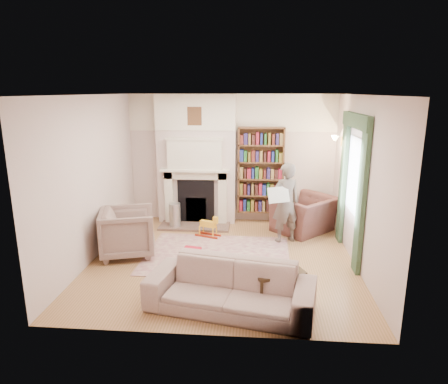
# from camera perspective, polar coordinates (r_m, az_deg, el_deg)

# --- Properties ---
(floor) EXTENTS (4.50, 4.50, 0.00)m
(floor) POSITION_cam_1_polar(r_m,az_deg,el_deg) (7.08, -0.17, -9.55)
(floor) COLOR olive
(floor) RESTS_ON ground
(ceiling) EXTENTS (4.50, 4.50, 0.00)m
(ceiling) POSITION_cam_1_polar(r_m,az_deg,el_deg) (6.48, -0.19, 13.72)
(ceiling) COLOR white
(ceiling) RESTS_ON wall_back
(wall_back) EXTENTS (4.50, 0.00, 4.50)m
(wall_back) POSITION_cam_1_polar(r_m,az_deg,el_deg) (8.85, 1.07, 4.76)
(wall_back) COLOR beige
(wall_back) RESTS_ON floor
(wall_front) EXTENTS (4.50, 0.00, 4.50)m
(wall_front) POSITION_cam_1_polar(r_m,az_deg,el_deg) (4.49, -2.64, -4.75)
(wall_front) COLOR beige
(wall_front) RESTS_ON floor
(wall_left) EXTENTS (0.00, 4.50, 4.50)m
(wall_left) POSITION_cam_1_polar(r_m,az_deg,el_deg) (7.19, -18.35, 1.81)
(wall_left) COLOR beige
(wall_left) RESTS_ON floor
(wall_right) EXTENTS (0.00, 4.50, 4.50)m
(wall_right) POSITION_cam_1_polar(r_m,az_deg,el_deg) (6.83, 18.97, 1.13)
(wall_right) COLOR beige
(wall_right) RESTS_ON floor
(fireplace) EXTENTS (1.70, 0.58, 2.80)m
(fireplace) POSITION_cam_1_polar(r_m,az_deg,el_deg) (8.73, -3.95, 4.51)
(fireplace) COLOR beige
(fireplace) RESTS_ON floor
(bookcase) EXTENTS (1.00, 0.24, 1.85)m
(bookcase) POSITION_cam_1_polar(r_m,az_deg,el_deg) (8.74, 5.27, 3.08)
(bookcase) COLOR brown
(bookcase) RESTS_ON floor
(window) EXTENTS (0.02, 0.90, 1.30)m
(window) POSITION_cam_1_polar(r_m,az_deg,el_deg) (7.20, 18.14, 2.25)
(window) COLOR silver
(window) RESTS_ON wall_right
(curtain_left) EXTENTS (0.07, 0.32, 2.40)m
(curtain_left) POSITION_cam_1_polar(r_m,az_deg,el_deg) (6.59, 19.03, -1.14)
(curtain_left) COLOR #324A30
(curtain_left) RESTS_ON floor
(curtain_right) EXTENTS (0.07, 0.32, 2.40)m
(curtain_right) POSITION_cam_1_polar(r_m,az_deg,el_deg) (7.91, 16.63, 1.54)
(curtain_right) COLOR #324A30
(curtain_right) RESTS_ON floor
(pelmet) EXTENTS (0.09, 1.70, 0.24)m
(pelmet) POSITION_cam_1_polar(r_m,az_deg,el_deg) (7.07, 18.37, 9.65)
(pelmet) COLOR #324A30
(pelmet) RESTS_ON wall_right
(wall_sconce) EXTENTS (0.20, 0.24, 0.24)m
(wall_sconce) POSITION_cam_1_polar(r_m,az_deg,el_deg) (8.15, 15.24, 7.00)
(wall_sconce) COLOR gold
(wall_sconce) RESTS_ON wall_right
(rug) EXTENTS (2.60, 2.03, 0.01)m
(rug) POSITION_cam_1_polar(r_m,az_deg,el_deg) (7.24, -0.97, -8.96)
(rug) COLOR beige
(rug) RESTS_ON floor
(armchair_reading) EXTENTS (1.52, 1.52, 0.75)m
(armchair_reading) POSITION_cam_1_polar(r_m,az_deg,el_deg) (8.45, 11.46, -3.16)
(armchair_reading) COLOR #462525
(armchair_reading) RESTS_ON floor
(armchair_left) EXTENTS (1.15, 1.13, 0.85)m
(armchair_left) POSITION_cam_1_polar(r_m,az_deg,el_deg) (7.33, -13.59, -5.59)
(armchair_left) COLOR gray
(armchair_left) RESTS_ON floor
(sofa) EXTENTS (2.34, 1.28, 0.65)m
(sofa) POSITION_cam_1_polar(r_m,az_deg,el_deg) (5.46, 0.91, -13.45)
(sofa) COLOR #B6A896
(sofa) RESTS_ON floor
(man_reading) EXTENTS (0.67, 0.58, 1.56)m
(man_reading) POSITION_cam_1_polar(r_m,az_deg,el_deg) (7.71, 8.79, -1.54)
(man_reading) COLOR #5D524A
(man_reading) RESTS_ON floor
(newspaper) EXTENTS (0.43, 0.28, 0.29)m
(newspaper) POSITION_cam_1_polar(r_m,az_deg,el_deg) (7.46, 7.80, -0.41)
(newspaper) COLOR silver
(newspaper) RESTS_ON man_reading
(coffee_table) EXTENTS (0.82, 0.70, 0.45)m
(coffee_table) POSITION_cam_1_polar(r_m,az_deg,el_deg) (5.79, 7.50, -12.97)
(coffee_table) COLOR #312311
(coffee_table) RESTS_ON floor
(paraffin_heater) EXTENTS (0.26, 0.26, 0.55)m
(paraffin_heater) POSITION_cam_1_polar(r_m,az_deg,el_deg) (8.57, -7.00, -3.40)
(paraffin_heater) COLOR #B0B4B8
(paraffin_heater) RESTS_ON floor
(rocking_horse) EXTENTS (0.54, 0.36, 0.44)m
(rocking_horse) POSITION_cam_1_polar(r_m,az_deg,el_deg) (8.04, -2.31, -4.92)
(rocking_horse) COLOR yellow
(rocking_horse) RESTS_ON rug
(board_game) EXTENTS (0.36, 0.36, 0.03)m
(board_game) POSITION_cam_1_polar(r_m,az_deg,el_deg) (6.89, -3.10, -10.03)
(board_game) COLOR #E0CE4F
(board_game) RESTS_ON rug
(game_box_lid) EXTENTS (0.35, 0.27, 0.05)m
(game_box_lid) POSITION_cam_1_polar(r_m,az_deg,el_deg) (7.41, -4.63, -8.20)
(game_box_lid) COLOR red
(game_box_lid) RESTS_ON rug
(comic_annuals) EXTENTS (0.83, 0.48, 0.02)m
(comic_annuals) POSITION_cam_1_polar(r_m,az_deg,el_deg) (6.76, 1.74, -10.58)
(comic_annuals) COLOR red
(comic_annuals) RESTS_ON rug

